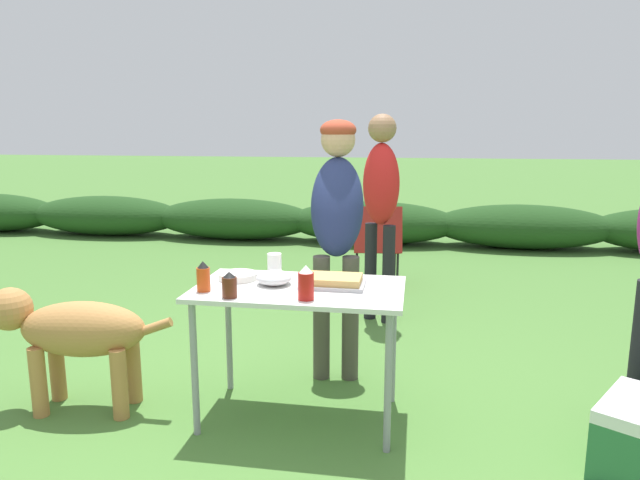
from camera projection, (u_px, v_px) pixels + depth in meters
name	position (u px, v px, depth m)	size (l,w,h in m)	color
ground_plane	(300.00, 416.00, 3.15)	(60.00, 60.00, 0.00)	#477533
shrub_hedge	(372.00, 223.00, 7.90)	(14.40, 0.90, 0.58)	#1E4219
folding_table	(299.00, 301.00, 3.02)	(1.10, 0.64, 0.74)	silver
food_tray	(333.00, 281.00, 3.02)	(0.34, 0.24, 0.06)	#9E9EA3
plate_stack	(238.00, 276.00, 3.15)	(0.21, 0.21, 0.04)	white
mixing_bowl	(274.00, 278.00, 3.04)	(0.19, 0.19, 0.08)	silver
paper_cup_stack	(274.00, 265.00, 3.22)	(0.08, 0.08, 0.13)	white
bbq_sauce_bottle	(229.00, 285.00, 2.81)	(0.07, 0.07, 0.13)	#562314
hot_sauce_bottle	(203.00, 277.00, 2.91)	(0.07, 0.07, 0.16)	#CC4214
ketchup_bottle	(306.00, 283.00, 2.77)	(0.08, 0.08, 0.17)	red
standing_person_in_dark_puffer	(337.00, 215.00, 3.56)	(0.38, 0.49, 1.62)	#4C473D
standing_person_in_red_jacket	(381.00, 196.00, 4.55)	(0.38, 0.35, 1.68)	black
dog	(72.00, 331.00, 3.16)	(1.10, 0.38, 0.70)	#B27A42
camp_chair_green_behind_table	(377.00, 241.00, 5.65)	(0.53, 0.64, 0.83)	maroon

